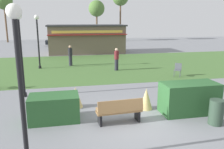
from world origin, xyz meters
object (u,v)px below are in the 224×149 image
lamppost_far (38,35)px  trash_bin (216,112)px  person_standing (117,59)px  tree_left_bg (97,9)px  parked_car_west_slot (60,41)px  lamppost_mid (20,45)px  person_strolling (70,55)px  tree_center_bg (4,1)px  parked_car_center_slot (97,41)px  park_bench (120,111)px  food_kiosk (86,39)px  cafe_chair_west (178,69)px  lamppost_near (19,70)px

lamppost_far → trash_bin: 14.04m
person_standing → tree_left_bg: tree_left_bg is taller
person_standing → parked_car_west_slot: size_ratio=0.40×
person_standing → tree_left_bg: (2.14, 25.05, 4.73)m
lamppost_mid → person_strolling: size_ratio=2.43×
lamppost_far → tree_center_bg: 25.47m
person_strolling → parked_car_center_slot: person_strolling is taller
lamppost_far → person_strolling: size_ratio=2.43×
park_bench → trash_bin: (3.43, -0.80, -0.01)m
food_kiosk → person_strolling: bearing=-105.6°
parked_car_west_slot → trash_bin: bearing=-78.7°
cafe_chair_west → person_standing: 4.56m
trash_bin → cafe_chair_west: (2.16, 7.18, 0.06)m
lamppost_near → trash_bin: 6.86m
person_standing → cafe_chair_west: bearing=-63.4°
food_kiosk → parked_car_west_slot: bearing=109.7°
cafe_chair_west → parked_car_west_slot: parked_car_west_slot is taller
lamppost_far → trash_bin: size_ratio=4.39×
tree_center_bg → food_kiosk: bearing=-53.1°
parked_car_west_slot → tree_center_bg: tree_center_bg is taller
lamppost_near → lamppost_far: size_ratio=1.00×
person_strolling → parked_car_center_slot: (4.52, 16.10, -0.22)m
lamppost_mid → parked_car_center_slot: bearing=73.5°
parked_car_west_slot → parked_car_center_slot: size_ratio=0.99×
parked_car_center_slot → lamppost_near: bearing=-101.6°
tree_left_bg → parked_car_center_slot: bearing=-98.5°
lamppost_near → person_standing: lamppost_near is taller
trash_bin → tree_left_bg: bearing=88.9°
park_bench → lamppost_far: 11.88m
parked_car_west_slot → tree_left_bg: tree_left_bg is taller
person_strolling → tree_center_bg: (-9.75, 23.39, 5.81)m
tree_center_bg → cafe_chair_west: bearing=-59.8°
food_kiosk → tree_left_bg: bearing=77.3°
trash_bin → person_standing: 10.05m
trash_bin → parked_car_center_slot: size_ratio=0.22×
person_strolling → parked_car_west_slot: size_ratio=0.40×
trash_bin → lamppost_far: bearing=121.3°
lamppost_far → person_strolling: bearing=15.1°
person_standing → trash_bin: bearing=-107.7°
lamppost_mid → trash_bin: (7.34, -4.78, -2.12)m
food_kiosk → lamppost_mid: bearing=-106.9°
lamppost_near → person_strolling: 13.99m
cafe_chair_west → person_standing: bearing=142.7°
park_bench → person_standing: person_standing is taller
lamppost_near → food_kiosk: size_ratio=0.47×
lamppost_near → trash_bin: (6.40, 1.27, -2.12)m
parked_car_center_slot → lamppost_far: bearing=-112.5°
park_bench → parked_car_west_slot: 27.91m
lamppost_near → parked_car_west_slot: (0.68, 29.89, -1.95)m
person_strolling → parked_car_west_slot: bearing=-156.1°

